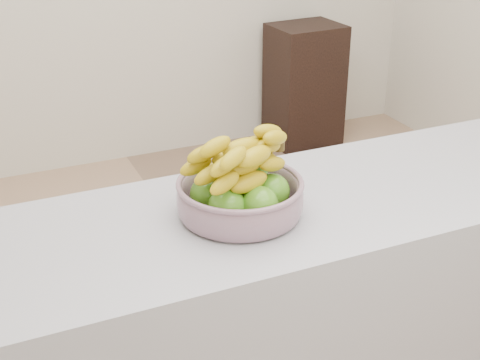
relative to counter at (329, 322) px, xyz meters
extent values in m
plane|color=tan|center=(0.00, 0.50, -0.45)|extent=(4.00, 4.00, 0.00)
cube|color=#A5A5AD|center=(0.00, 0.00, 0.00)|extent=(2.00, 0.60, 0.90)
cube|color=black|center=(1.17, 2.28, -0.05)|extent=(0.46, 0.38, 0.79)
cylinder|color=#8F99AC|center=(-0.30, 0.00, 0.46)|extent=(0.28, 0.28, 0.01)
torus|color=#8F99AC|center=(-0.30, 0.00, 0.54)|extent=(0.33, 0.33, 0.02)
sphere|color=#468917|center=(-0.29, -0.08, 0.51)|extent=(0.10, 0.10, 0.10)
sphere|color=#468917|center=(-0.22, -0.02, 0.51)|extent=(0.10, 0.10, 0.10)
sphere|color=#468917|center=(-0.24, 0.06, 0.51)|extent=(0.10, 0.10, 0.10)
sphere|color=#468917|center=(-0.32, 0.08, 0.51)|extent=(0.10, 0.10, 0.10)
sphere|color=#468917|center=(-0.38, 0.02, 0.51)|extent=(0.10, 0.10, 0.10)
sphere|color=#468917|center=(-0.36, -0.06, 0.51)|extent=(0.10, 0.10, 0.10)
ellipsoid|color=yellow|center=(-0.30, -0.05, 0.57)|extent=(0.21, 0.12, 0.05)
ellipsoid|color=yellow|center=(-0.31, 0.00, 0.57)|extent=(0.22, 0.09, 0.05)
ellipsoid|color=yellow|center=(-0.33, 0.05, 0.57)|extent=(0.21, 0.07, 0.05)
ellipsoid|color=yellow|center=(-0.30, -0.03, 0.61)|extent=(0.21, 0.13, 0.05)
ellipsoid|color=yellow|center=(-0.31, 0.03, 0.61)|extent=(0.21, 0.05, 0.05)
ellipsoid|color=yellow|center=(-0.30, 0.00, 0.64)|extent=(0.22, 0.09, 0.05)
ellipsoid|color=yellow|center=(-0.29, -0.05, 0.63)|extent=(0.21, 0.14, 0.05)
cylinder|color=#433415|center=(-0.18, 0.03, 0.62)|extent=(0.03, 0.03, 0.04)
camera|label=1|loc=(-0.93, -1.42, 1.30)|focal=50.00mm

